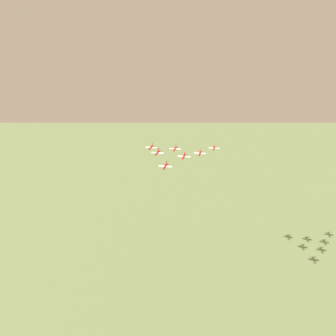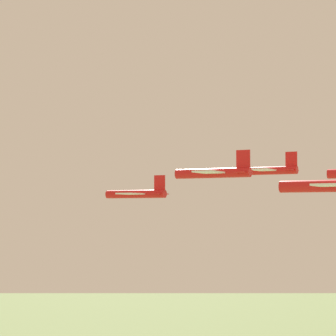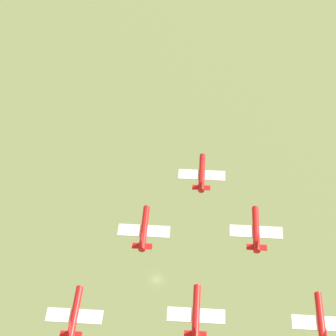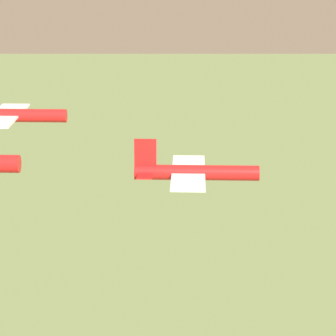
# 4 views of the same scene
# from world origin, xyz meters

# --- Properties ---
(ground_plane) EXTENTS (3000.00, 3000.00, 0.00)m
(ground_plane) POSITION_xyz_m (0.00, 0.00, 0.00)
(ground_plane) COLOR #6B7F4C
(jet_0) EXTENTS (10.53, 10.88, 3.65)m
(jet_0) POSITION_xyz_m (30.83, -59.28, 131.73)
(jet_0) COLOR red
(jet_1) EXTENTS (10.53, 10.88, 3.65)m
(jet_1) POSITION_xyz_m (24.44, -79.70, 134.17)
(jet_1) COLOR red
(jet_2) EXTENTS (10.53, 10.88, 3.65)m
(jet_2) POSITION_xyz_m (45.57, -74.79, 135.61)
(jet_2) COLOR red
(jet_3) EXTENTS (10.53, 10.88, 3.65)m
(jet_3) POSITION_xyz_m (18.05, -100.12, 131.80)
(jet_3) COLOR red
(jet_4) EXTENTS (10.53, 10.88, 3.65)m
(jet_4) POSITION_xyz_m (39.18, -95.21, 134.25)
(jet_4) COLOR red
(jet_5) EXTENTS (10.53, 10.88, 3.65)m
(jet_5) POSITION_xyz_m (60.31, -90.30, 134.01)
(jet_5) COLOR red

